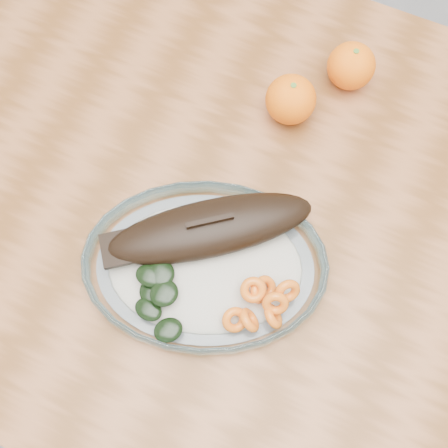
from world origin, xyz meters
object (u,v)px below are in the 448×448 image
object	(u,v)px
plated_meal	(205,263)
dining_table	(257,234)
orange_left	(351,66)
orange_right	(291,100)

from	to	relation	value
plated_meal	dining_table	bearing A→B (deg)	49.35
orange_left	orange_right	xyz separation A→B (m)	(-0.06, -0.09, 0.00)
orange_left	orange_right	size ratio (longest dim) A/B	0.97
plated_meal	orange_left	xyz separation A→B (m)	(0.07, 0.35, 0.02)
dining_table	orange_left	size ratio (longest dim) A/B	17.40
dining_table	orange_left	world-z (taller)	orange_left
dining_table	orange_right	size ratio (longest dim) A/B	16.87
plated_meal	orange_right	world-z (taller)	plated_meal
orange_left	orange_right	bearing A→B (deg)	-123.56
dining_table	orange_left	xyz separation A→B (m)	(0.03, 0.24, 0.13)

